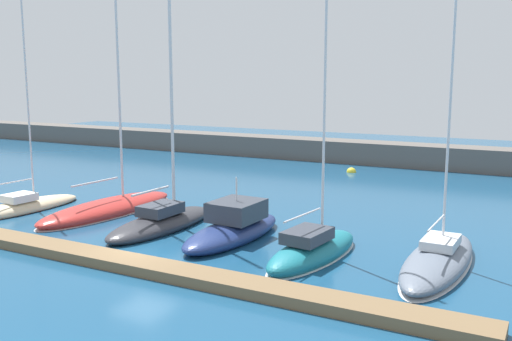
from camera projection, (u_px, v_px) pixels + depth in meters
name	position (u px, v px, depth m)	size (l,w,h in m)	color
ground_plane	(143.00, 257.00, 25.62)	(120.00, 120.00, 0.00)	navy
dock_pier	(120.00, 261.00, 24.29)	(30.43, 1.46, 0.44)	brown
breakwater_seawall	(364.00, 152.00, 53.74)	(108.00, 3.28, 2.04)	#5B5651
sailboat_sand_nearest	(24.00, 206.00, 34.51)	(2.62, 7.95, 14.79)	beige
sailboat_red_second	(109.00, 207.00, 33.91)	(3.57, 10.44, 17.86)	#B72D28
sailboat_charcoal_third	(162.00, 220.00, 30.31)	(2.76, 8.07, 17.43)	#2D2D33
motorboat_navy_fourth	(234.00, 228.00, 28.41)	(2.83, 7.77, 3.33)	navy
sailboat_teal_fifth	(313.00, 250.00, 25.34)	(2.95, 7.22, 13.97)	#19707F
sailboat_slate_sixth	(438.00, 259.00, 24.17)	(2.59, 9.02, 13.96)	slate
mooring_buoy_yellow	(351.00, 172.00, 48.58)	(0.81, 0.81, 0.81)	yellow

